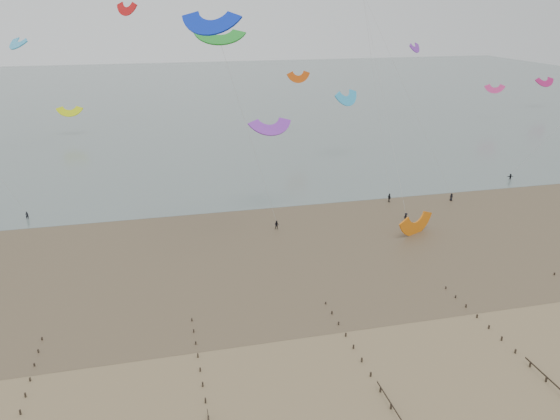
{
  "coord_description": "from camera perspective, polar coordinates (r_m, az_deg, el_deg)",
  "views": [
    {
      "loc": [
        -17.2,
        -49.32,
        38.03
      ],
      "look_at": [
        1.5,
        28.0,
        8.0
      ],
      "focal_mm": 35.0,
      "sensor_mm": 36.0,
      "label": 1
    }
  ],
  "objects": [
    {
      "name": "kites_airborne",
      "position": [
        134.1,
        -12.51,
        13.42
      ],
      "size": [
        267.67,
        118.15,
        39.26
      ],
      "color": "red",
      "rests_on": "ground"
    },
    {
      "name": "ground",
      "position": [
        64.62,
        4.72,
        -15.46
      ],
      "size": [
        500.0,
        500.0,
        0.0
      ],
      "primitive_type": "plane",
      "color": "brown",
      "rests_on": "ground"
    },
    {
      "name": "sea_and_shore",
      "position": [
        92.89,
        -4.29,
        -3.54
      ],
      "size": [
        500.0,
        665.0,
        0.03
      ],
      "color": "#475654",
      "rests_on": "ground"
    },
    {
      "name": "grounded_kite",
      "position": [
        99.62,
        13.96,
        -2.41
      ],
      "size": [
        9.13,
        8.39,
        4.05
      ],
      "primitive_type": null,
      "rotation": [
        1.54,
        0.0,
        0.45
      ],
      "color": "orange",
      "rests_on": "ground"
    },
    {
      "name": "kitesurfers",
      "position": [
        121.0,
        17.89,
        1.75
      ],
      "size": [
        126.13,
        18.63,
        1.86
      ],
      "color": "black",
      "rests_on": "ground"
    }
  ]
}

